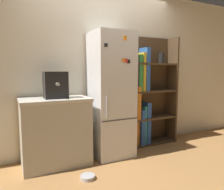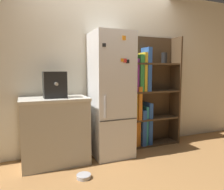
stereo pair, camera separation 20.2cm
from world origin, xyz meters
The scene contains 7 objects.
ground_plane centered at (0.00, 0.00, 0.00)m, with size 16.00×16.00×0.00m, color #A87542.
wall_back centered at (0.00, 0.47, 1.30)m, with size 8.00×0.05×2.60m.
refrigerator centered at (0.00, 0.15, 0.91)m, with size 0.57×0.62×1.83m.
bookshelf centered at (0.69, 0.33, 0.83)m, with size 0.98×0.31×1.85m.
kitchen_counter centered at (-0.83, 0.17, 0.46)m, with size 0.90×0.58×0.91m.
espresso_machine centered at (-0.81, 0.14, 1.09)m, with size 0.30×0.28×0.35m.
pet_bowl centered at (-0.59, -0.43, 0.03)m, with size 0.18×0.18×0.05m.
Camera 1 is at (-1.41, -2.76, 1.28)m, focal length 35.00 mm.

